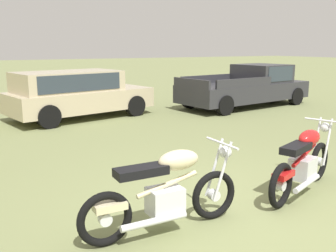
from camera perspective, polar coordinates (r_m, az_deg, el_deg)
name	(u,v)px	position (r m, az deg, el deg)	size (l,w,h in m)	color
ground_plane	(238,209)	(5.31, 10.51, -12.21)	(120.00, 120.00, 0.00)	olive
motorcycle_cream	(166,192)	(4.47, -0.37, -9.95)	(2.07, 0.64, 1.02)	black
motorcycle_red	(303,162)	(5.98, 19.76, -5.09)	(1.97, 0.98, 1.02)	black
car_beige	(75,91)	(11.72, -13.91, 5.15)	(4.52, 2.65, 1.43)	#BCAD8C
pickup_truck_charcoal	(250,85)	(14.16, 12.24, 6.02)	(5.29, 2.48, 1.49)	#2D2D33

